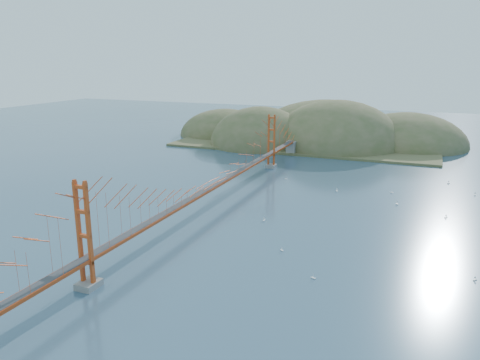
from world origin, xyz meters
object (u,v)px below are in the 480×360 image
at_px(sailboat_0, 264,220).
at_px(sailboat_2, 313,277).
at_px(bridge, 212,164).
at_px(sailboat_1, 397,203).

relative_size(sailboat_0, sailboat_2, 1.10).
distance_m(bridge, sailboat_0, 12.76).
bearing_deg(bridge, sailboat_2, -41.90).
bearing_deg(bridge, sailboat_0, -19.40).
height_order(sailboat_0, sailboat_1, sailboat_1).
height_order(sailboat_0, sailboat_2, sailboat_0).
xyz_separation_m(sailboat_0, sailboat_1, (17.64, 15.96, 0.00)).
xyz_separation_m(sailboat_0, sailboat_2, (11.24, -15.61, -0.01)).
bearing_deg(sailboat_0, sailboat_1, 42.14).
relative_size(sailboat_1, sailboat_2, 1.13).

